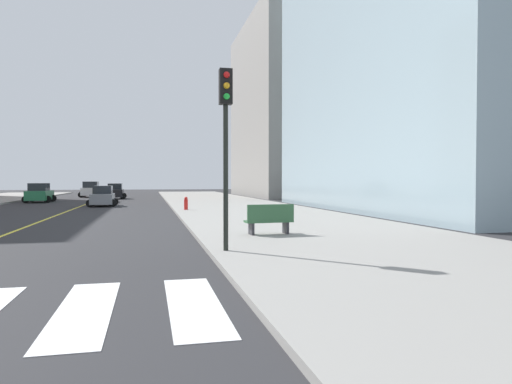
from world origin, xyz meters
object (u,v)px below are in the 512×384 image
at_px(car_black_third, 115,192).
at_px(fire_hydrant, 186,203).
at_px(car_white_nearest, 91,190).
at_px(traffic_light_near_corner, 226,124).
at_px(car_gray_fifth, 103,197).
at_px(car_green_fourth, 39,193).
at_px(park_bench, 269,220).

xyz_separation_m(car_black_third, fire_hydrant, (6.33, -24.59, -0.26)).
relative_size(car_white_nearest, traffic_light_near_corner, 0.88).
bearing_deg(car_black_third, car_gray_fifth, 89.99).
bearing_deg(car_green_fourth, car_white_nearest, 76.30).
bearing_deg(traffic_light_near_corner, car_gray_fifth, -77.89).
xyz_separation_m(car_black_third, park_bench, (8.22, -39.85, -0.15)).
height_order(car_white_nearest, traffic_light_near_corner, traffic_light_near_corner).
bearing_deg(car_white_nearest, traffic_light_near_corner, -78.97).
relative_size(car_white_nearest, fire_hydrant, 5.09).
height_order(car_green_fourth, car_gray_fifth, car_green_fourth).
bearing_deg(park_bench, car_black_third, 7.57).
distance_m(car_white_nearest, fire_hydrant, 32.33).
height_order(car_white_nearest, fire_hydrant, car_white_nearest).
distance_m(car_black_third, fire_hydrant, 25.40).
relative_size(car_white_nearest, car_black_third, 1.12).
bearing_deg(park_bench, car_green_fourth, 20.48).
xyz_separation_m(car_green_fourth, traffic_light_near_corner, (12.63, -36.06, 2.87)).
bearing_deg(car_gray_fifth, car_green_fourth, -52.15).
height_order(car_white_nearest, car_black_third, car_white_nearest).
relative_size(car_green_fourth, car_gray_fifth, 1.11).
relative_size(car_white_nearest, park_bench, 2.47).
distance_m(car_white_nearest, traffic_light_near_corner, 50.62).
xyz_separation_m(car_gray_fifth, traffic_light_near_corner, (5.90, -27.48, 2.95)).
distance_m(car_white_nearest, park_bench, 47.53).
bearing_deg(car_gray_fifth, park_bench, 108.52).
xyz_separation_m(car_gray_fifth, fire_hydrant, (6.23, -8.64, -0.22)).
relative_size(car_gray_fifth, park_bench, 2.08).
relative_size(car_green_fourth, fire_hydrant, 4.75).
bearing_deg(car_white_nearest, car_green_fourth, -103.07).
bearing_deg(car_black_third, fire_hydrant, 104.06).
distance_m(car_white_nearest, car_gray_fifth, 22.46).
bearing_deg(car_white_nearest, car_black_third, -61.17).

